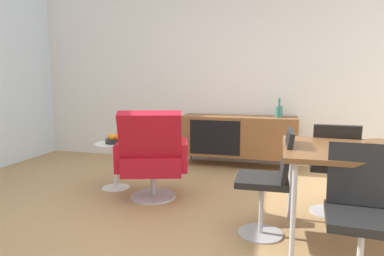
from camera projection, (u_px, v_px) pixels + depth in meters
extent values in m
plane|color=tan|center=(191.00, 237.00, 2.69)|extent=(8.32, 8.32, 0.00)
cube|color=white|center=(237.00, 68.00, 4.97)|extent=(6.80, 0.12, 2.80)
cube|color=brown|center=(238.00, 136.00, 4.81)|extent=(1.60, 0.44, 0.56)
cube|color=black|center=(215.00, 138.00, 4.67)|extent=(0.70, 0.01, 0.48)
cylinder|color=brown|center=(185.00, 160.00, 4.88)|extent=(0.03, 0.03, 0.16)
cylinder|color=brown|center=(292.00, 167.00, 4.51)|extent=(0.03, 0.03, 0.16)
cylinder|color=brown|center=(191.00, 155.00, 5.21)|extent=(0.03, 0.03, 0.16)
cylinder|color=brown|center=(291.00, 161.00, 4.83)|extent=(0.03, 0.03, 0.16)
cylinder|color=#337266|center=(279.00, 112.00, 4.62)|extent=(0.09, 0.09, 0.15)
cylinder|color=#337266|center=(279.00, 102.00, 4.60)|extent=(0.03, 0.03, 0.11)
cylinder|color=#B7B7BC|center=(293.00, 214.00, 2.26)|extent=(0.04, 0.04, 0.70)
cylinder|color=#B7B7BC|center=(291.00, 180.00, 3.00)|extent=(0.04, 0.04, 0.70)
cube|color=black|center=(363.00, 219.00, 1.93)|extent=(0.43, 0.43, 0.05)
cube|color=black|center=(361.00, 174.00, 2.07)|extent=(0.39, 0.11, 0.38)
cube|color=black|center=(332.00, 166.00, 3.11)|extent=(0.42, 0.42, 0.05)
cube|color=black|center=(336.00, 147.00, 2.91)|extent=(0.38, 0.10, 0.38)
cylinder|color=#B7B7BC|center=(331.00, 191.00, 3.15)|extent=(0.04, 0.04, 0.42)
cylinder|color=#B7B7BC|center=(330.00, 212.00, 3.18)|extent=(0.36, 0.36, 0.01)
cube|color=black|center=(262.00, 180.00, 2.67)|extent=(0.41, 0.41, 0.05)
cube|color=black|center=(287.00, 155.00, 2.60)|extent=(0.10, 0.38, 0.38)
cylinder|color=#B7B7BC|center=(261.00, 209.00, 2.71)|extent=(0.04, 0.04, 0.42)
cylinder|color=#B7B7BC|center=(260.00, 233.00, 2.74)|extent=(0.36, 0.36, 0.01)
cube|color=red|center=(153.00, 162.00, 3.54)|extent=(0.74, 0.71, 0.20)
cube|color=red|center=(150.00, 137.00, 3.26)|extent=(0.65, 0.43, 0.51)
cube|color=red|center=(184.00, 154.00, 3.54)|extent=(0.20, 0.50, 0.28)
cube|color=red|center=(121.00, 155.00, 3.52)|extent=(0.20, 0.50, 0.28)
cylinder|color=#B7B7BC|center=(153.00, 184.00, 3.58)|extent=(0.06, 0.06, 0.28)
cylinder|color=#B7B7BC|center=(153.00, 196.00, 3.59)|extent=(0.48, 0.48, 0.02)
cylinder|color=white|center=(115.00, 144.00, 3.84)|extent=(0.44, 0.44, 0.02)
cylinder|color=white|center=(115.00, 166.00, 3.87)|extent=(0.05, 0.05, 0.50)
cone|color=white|center=(116.00, 187.00, 3.91)|extent=(0.32, 0.32, 0.02)
cylinder|color=#262628|center=(114.00, 141.00, 3.83)|extent=(0.20, 0.20, 0.05)
sphere|color=orange|center=(117.00, 137.00, 3.81)|extent=(0.07, 0.07, 0.07)
sphere|color=orange|center=(116.00, 136.00, 3.86)|extent=(0.07, 0.07, 0.07)
sphere|color=orange|center=(111.00, 137.00, 3.83)|extent=(0.07, 0.07, 0.07)
sphere|color=orange|center=(112.00, 138.00, 3.79)|extent=(0.07, 0.07, 0.07)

